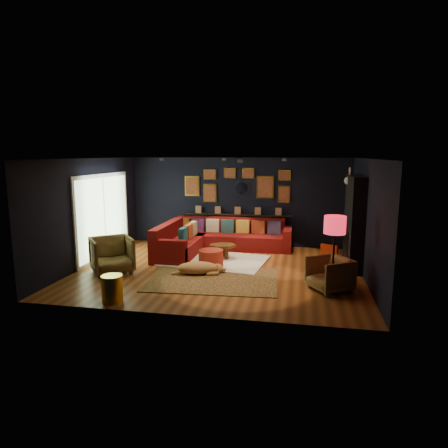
% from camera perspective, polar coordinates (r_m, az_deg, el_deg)
% --- Properties ---
extents(floor, '(6.50, 6.50, 0.00)m').
position_cam_1_polar(floor, '(9.48, -0.65, -6.57)').
color(floor, '#9A5623').
rests_on(floor, ground).
extents(room_walls, '(6.50, 6.50, 6.50)m').
position_cam_1_polar(room_walls, '(9.16, -0.67, 3.03)').
color(room_walls, black).
rests_on(room_walls, ground).
extents(sectional, '(3.41, 2.69, 0.86)m').
position_cam_1_polar(sectional, '(11.24, -1.85, -2.25)').
color(sectional, maroon).
rests_on(sectional, ground).
extents(ledge, '(3.20, 0.12, 0.04)m').
position_cam_1_polar(ledge, '(11.86, 1.97, 1.33)').
color(ledge, black).
rests_on(ledge, room_walls).
extents(gallery_wall, '(3.15, 0.04, 1.02)m').
position_cam_1_polar(gallery_wall, '(11.80, 1.96, 5.62)').
color(gallery_wall, gold).
rests_on(gallery_wall, room_walls).
extents(sunburst_mirror, '(0.47, 0.16, 0.47)m').
position_cam_1_polar(sunburst_mirror, '(11.79, 2.50, 5.09)').
color(sunburst_mirror, silver).
rests_on(sunburst_mirror, room_walls).
extents(fireplace, '(0.31, 1.60, 2.20)m').
position_cam_1_polar(fireplace, '(10.02, 18.03, -0.17)').
color(fireplace, black).
rests_on(fireplace, ground).
extents(deer_head, '(0.50, 0.28, 0.45)m').
position_cam_1_polar(deer_head, '(10.40, 18.26, 5.90)').
color(deer_head, white).
rests_on(deer_head, fireplace).
extents(sliding_door, '(0.06, 2.80, 2.20)m').
position_cam_1_polar(sliding_door, '(10.88, -16.82, 1.09)').
color(sliding_door, white).
rests_on(sliding_door, ground).
extents(ceiling_spots, '(3.30, 2.50, 0.06)m').
position_cam_1_polar(ceiling_spots, '(9.88, 0.27, 9.16)').
color(ceiling_spots, black).
rests_on(ceiling_spots, room_walls).
extents(shag_rug, '(2.72, 2.13, 0.03)m').
position_cam_1_polar(shag_rug, '(10.22, -1.28, -5.25)').
color(shag_rug, silver).
rests_on(shag_rug, ground).
extents(leopard_rug, '(2.88, 2.15, 0.02)m').
position_cam_1_polar(leopard_rug, '(8.76, -1.55, -7.92)').
color(leopard_rug, '#B98546').
rests_on(leopard_rug, ground).
extents(coffee_table, '(0.81, 0.68, 0.35)m').
position_cam_1_polar(coffee_table, '(10.37, -0.20, -3.32)').
color(coffee_table, brown).
rests_on(coffee_table, shag_rug).
extents(pouf, '(0.59, 0.59, 0.39)m').
position_cam_1_polar(pouf, '(9.66, -1.88, -4.86)').
color(pouf, '#A22A1B').
rests_on(pouf, shag_rug).
extents(armchair_left, '(1.21, 1.20, 0.91)m').
position_cam_1_polar(armchair_left, '(9.53, -15.74, -4.02)').
color(armchair_left, '#B99546').
rests_on(armchair_left, ground).
extents(armchair_right, '(0.97, 0.98, 0.75)m').
position_cam_1_polar(armchair_right, '(8.27, 14.87, -6.72)').
color(armchair_right, '#B99546').
rests_on(armchair_right, ground).
extents(gold_stool, '(0.39, 0.39, 0.49)m').
position_cam_1_polar(gold_stool, '(7.77, -15.68, -8.82)').
color(gold_stool, gold).
rests_on(gold_stool, ground).
extents(orange_chair, '(0.51, 0.51, 0.80)m').
position_cam_1_polar(orange_chair, '(8.76, 14.44, -5.10)').
color(orange_chair, black).
rests_on(orange_chair, ground).
extents(floor_lamp, '(0.42, 0.42, 1.53)m').
position_cam_1_polar(floor_lamp, '(8.00, 15.54, -0.63)').
color(floor_lamp, black).
rests_on(floor_lamp, ground).
extents(dog, '(1.37, 0.93, 0.40)m').
position_cam_1_polar(dog, '(9.09, -3.80, -5.93)').
color(dog, tan).
rests_on(dog, leopard_rug).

